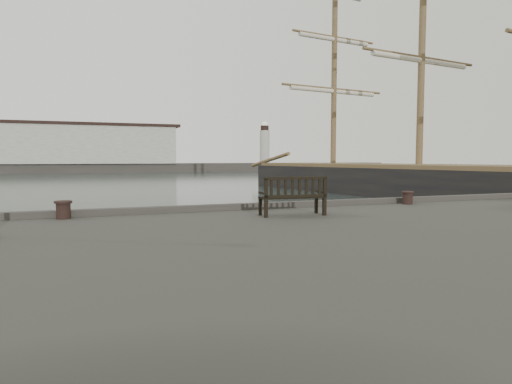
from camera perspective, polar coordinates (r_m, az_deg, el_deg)
ground at (r=14.29m, az=0.79°, el=-8.25°), size 400.00×400.00×0.00m
breakwater at (r=104.94m, az=-21.01°, el=4.59°), size 140.00×9.50×12.20m
bench at (r=12.22m, az=4.60°, el=-1.43°), size 1.80×0.73×1.01m
bollard_left at (r=12.50m, az=-22.94°, el=-2.07°), size 0.52×0.52×0.46m
bollard_right at (r=16.01m, az=18.42°, el=-0.68°), size 0.41×0.41×0.43m
tall_ship_main at (r=39.06m, az=19.62°, el=0.52°), size 13.19×39.22×28.88m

